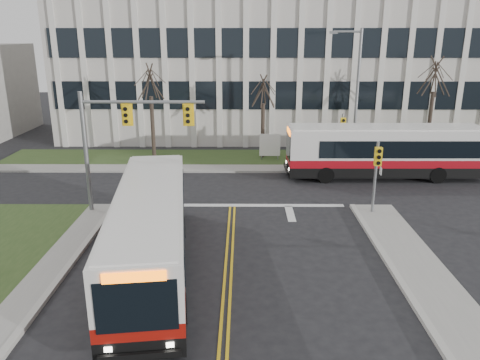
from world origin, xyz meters
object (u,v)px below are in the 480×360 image
Objects in this scene: streetlight at (355,91)px; bus_main at (151,233)px; directory_sign at (270,145)px; bus_cross at (384,153)px.

streetlight reaches higher than bus_main.
directory_sign is (-5.53, 1.30, -4.02)m from streetlight.
bus_main is 0.95× the size of bus_cross.
bus_cross is at bearing -29.57° from directory_sign.
streetlight is 19.11m from bus_main.
bus_cross is (1.52, -2.70, -3.57)m from streetlight.
directory_sign is 17.39m from bus_main.
directory_sign is at bearing -119.91° from bus_cross.
streetlight is at bearing -150.92° from bus_cross.
streetlight is 6.96m from directory_sign.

